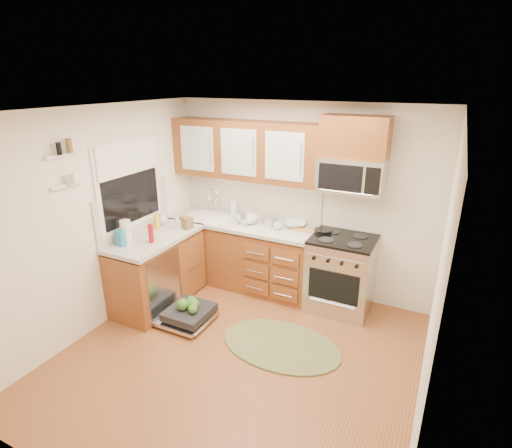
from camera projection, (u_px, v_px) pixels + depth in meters
The scene contains 38 objects.
floor at pixel (238, 357), 4.19m from camera, with size 3.50×3.50×0.00m, color brown.
ceiling at pixel (233, 111), 3.33m from camera, with size 3.50×3.50×0.00m, color white.
wall_back at pixel (301, 200), 5.23m from camera, with size 3.50×0.04×2.50m, color silver.
wall_front at pixel (87, 358), 2.29m from camera, with size 3.50×0.04×2.50m, color silver.
wall_left at pixel (100, 220), 4.49m from camera, with size 0.04×3.50×2.50m, color silver.
wall_right at pixel (437, 289), 3.03m from camera, with size 0.04×3.50×2.50m, color silver.
base_cabinet_back at pixel (242, 256), 5.57m from camera, with size 2.05×0.60×0.85m, color brown.
base_cabinet_left at pixel (158, 272), 5.09m from camera, with size 0.60×1.25×0.85m, color brown.
countertop_back at pixel (241, 224), 5.39m from camera, with size 2.07×0.64×0.05m, color beige.
countertop_left at pixel (155, 238), 4.92m from camera, with size 0.64×1.27×0.05m, color beige.
backsplash_back at pixel (251, 196), 5.53m from camera, with size 2.05×0.02×0.57m, color #BBB8A8.
backsplash_left at pixel (134, 211), 4.94m from camera, with size 0.02×1.25×0.57m, color #BBB8A8.
upper_cabinets at pixel (245, 150), 5.17m from camera, with size 2.05×0.35×0.75m, color brown, non-canonical shape.
cabinet_over_mw at pixel (355, 137), 4.49m from camera, with size 0.76×0.35×0.47m, color brown.
range at pixel (341, 274), 4.95m from camera, with size 0.76×0.64×0.95m, color silver, non-canonical shape.
microwave at pixel (351, 175), 4.62m from camera, with size 0.76×0.38×0.40m, color silver, non-canonical shape.
sink at pixel (208, 225), 5.63m from camera, with size 0.62×0.50×0.26m, color white, non-canonical shape.
dishwasher at pixel (187, 314), 4.77m from camera, with size 0.70×0.60×0.20m, color silver, non-canonical shape.
window at pixel (130, 185), 4.80m from camera, with size 0.03×1.05×1.05m, color white, non-canonical shape.
window_blind at pixel (128, 157), 4.68m from camera, with size 0.02×0.96×0.40m, color white.
shelf_upper at pixel (63, 155), 3.91m from camera, with size 0.04×0.40×0.03m, color white.
shelf_lower at pixel (68, 185), 4.01m from camera, with size 0.04×0.40×0.03m, color white.
rug at pixel (281, 345), 4.37m from camera, with size 1.34×0.87×0.02m, color #62663A, non-canonical shape.
skillet at pixel (323, 231), 4.96m from camera, with size 0.22×0.22×0.04m, color black.
stock_pot at pixel (270, 221), 5.25m from camera, with size 0.20×0.20×0.12m, color silver.
cutting_board at pixel (306, 229), 5.10m from camera, with size 0.30×0.19×0.02m, color tan.
canister at pixel (244, 219), 5.26m from camera, with size 0.10×0.10×0.16m, color silver.
paper_towel_roll at pixel (126, 232), 4.68m from camera, with size 0.13×0.13×0.27m, color white.
mustard_bottle at pixel (157, 222), 5.11m from camera, with size 0.06×0.06×0.20m, color yellow.
red_bottle at pixel (151, 233), 4.69m from camera, with size 0.06×0.06×0.22m, color #A60D16.
wooden_box at pixel (186, 223), 5.15m from camera, with size 0.15×0.11×0.15m, color brown.
blue_carton at pixel (120, 238), 4.61m from camera, with size 0.11×0.07×0.18m, color teal.
bowl_a at pixel (295, 224), 5.21m from camera, with size 0.28×0.28×0.07m, color #999999.
bowl_b at pixel (247, 219), 5.35m from camera, with size 0.30×0.30×0.09m, color #999999.
cup at pixel (278, 226), 5.12m from camera, with size 0.13×0.13×0.10m, color #999999.
soap_bottle_a at pixel (234, 207), 5.57m from camera, with size 0.11×0.11×0.28m, color #999999.
soap_bottle_b at pixel (177, 222), 5.12m from camera, with size 0.08×0.08×0.18m, color #999999.
soap_bottle_c at pixel (162, 218), 5.27m from camera, with size 0.14×0.14×0.18m, color #999999.
Camera 1 is at (1.70, -3.01, 2.76)m, focal length 28.00 mm.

